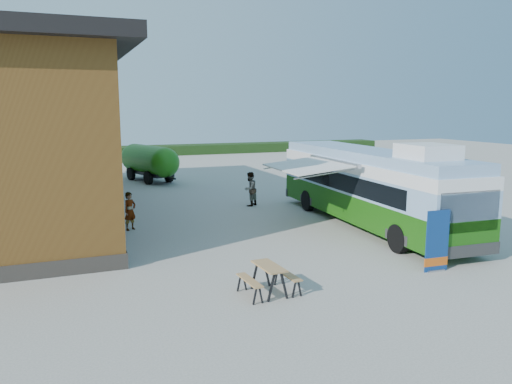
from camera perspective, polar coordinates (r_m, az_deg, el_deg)
name	(u,v)px	position (r m, az deg, el deg)	size (l,w,h in m)	color
ground	(310,248)	(18.29, 6.22, -6.37)	(100.00, 100.00, 0.00)	#BCB7AD
barn	(7,139)	(25.69, -26.61, 5.42)	(9.60, 21.20, 7.50)	brown
hedge	(216,149)	(56.14, -4.58, 4.97)	(40.00, 3.00, 1.00)	#264419
bus	(369,184)	(21.83, 12.74, 0.89)	(3.19, 12.35, 3.76)	#256F12
awning	(311,164)	(20.72, 6.29, 3.25)	(2.78, 4.26, 0.51)	white
banner	(437,247)	(16.43, 19.97, -5.89)	(0.84, 0.21, 1.94)	navy
picnic_table	(269,273)	(13.70, 1.49, -9.20)	(1.49, 1.34, 0.81)	#AF7F52
person_a	(130,211)	(21.29, -14.21, -2.13)	(0.58, 0.38, 1.59)	#999999
person_b	(250,189)	(25.67, -0.69, 0.34)	(0.86, 0.67, 1.76)	#999999
slurry_tanker	(149,161)	(35.12, -12.12, 3.52)	(3.28, 6.45, 2.47)	#267916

